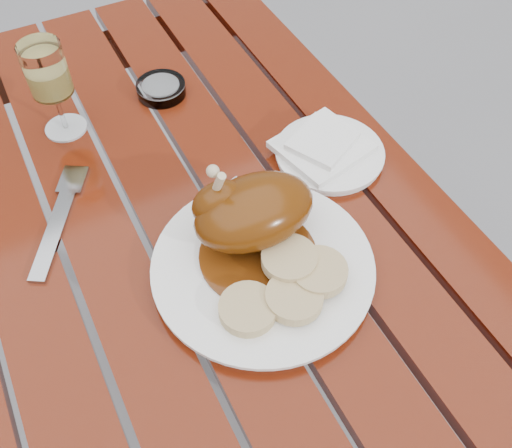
{
  "coord_description": "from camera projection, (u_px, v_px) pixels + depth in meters",
  "views": [
    {
      "loc": [
        -0.14,
        -0.57,
        1.43
      ],
      "look_at": [
        0.09,
        -0.11,
        0.78
      ],
      "focal_mm": 40.0,
      "sensor_mm": 36.0,
      "label": 1
    }
  ],
  "objects": [
    {
      "name": "wine_glass",
      "position": [
        53.0,
        90.0,
        0.93
      ],
      "size": [
        0.08,
        0.08,
        0.17
      ],
      "primitive_type": "cylinder",
      "rotation": [
        0.0,
        0.0,
        -0.17
      ],
      "color": "#CEBE5E",
      "rests_on": "table"
    },
    {
      "name": "knife",
      "position": [
        284.0,
        224.0,
        0.86
      ],
      "size": [
        0.06,
        0.18,
        0.01
      ],
      "primitive_type": "cube",
      "rotation": [
        0.0,
        0.0,
        0.27
      ],
      "color": "gray",
      "rests_on": "table"
    },
    {
      "name": "side_plate",
      "position": [
        329.0,
        154.0,
        0.95
      ],
      "size": [
        0.19,
        0.19,
        0.01
      ],
      "primitive_type": "cylinder",
      "rotation": [
        0.0,
        0.0,
        -0.02
      ],
      "color": "white",
      "rests_on": "table"
    },
    {
      "name": "table",
      "position": [
        192.0,
        323.0,
        1.18
      ],
      "size": [
        0.8,
        1.2,
        0.75
      ],
      "primitive_type": "cube",
      "color": "#67220C",
      "rests_on": "ground"
    },
    {
      "name": "fork",
      "position": [
        57.0,
        225.0,
        0.86
      ],
      "size": [
        0.13,
        0.19,
        0.01
      ],
      "primitive_type": "cube",
      "rotation": [
        0.0,
        0.0,
        -0.54
      ],
      "color": "gray",
      "rests_on": "table"
    },
    {
      "name": "dinner_plate",
      "position": [
        263.0,
        267.0,
        0.81
      ],
      "size": [
        0.32,
        0.32,
        0.02
      ],
      "primitive_type": "cylinder",
      "rotation": [
        0.0,
        0.0,
        0.02
      ],
      "color": "white",
      "rests_on": "table"
    },
    {
      "name": "napkin",
      "position": [
        322.0,
        146.0,
        0.94
      ],
      "size": [
        0.16,
        0.15,
        0.01
      ],
      "primitive_type": "cube",
      "rotation": [
        0.0,
        0.0,
        0.22
      ],
      "color": "white",
      "rests_on": "side_plate"
    },
    {
      "name": "ashtray",
      "position": [
        161.0,
        89.0,
        1.05
      ],
      "size": [
        0.1,
        0.1,
        0.02
      ],
      "primitive_type": "cylinder",
      "rotation": [
        0.0,
        0.0,
        0.14
      ],
      "color": "#B2B7BC",
      "rests_on": "table"
    },
    {
      "name": "bread_dumplings",
      "position": [
        288.0,
        284.0,
        0.76
      ],
      "size": [
        0.19,
        0.13,
        0.03
      ],
      "color": "tan",
      "rests_on": "dinner_plate"
    },
    {
      "name": "ground",
      "position": [
        205.0,
        392.0,
        1.48
      ],
      "size": [
        60.0,
        60.0,
        0.0
      ],
      "primitive_type": "plane",
      "color": "slate",
      "rests_on": "ground"
    },
    {
      "name": "roast_duck",
      "position": [
        250.0,
        212.0,
        0.79
      ],
      "size": [
        0.19,
        0.18,
        0.13
      ],
      "color": "#532509",
      "rests_on": "dinner_plate"
    }
  ]
}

